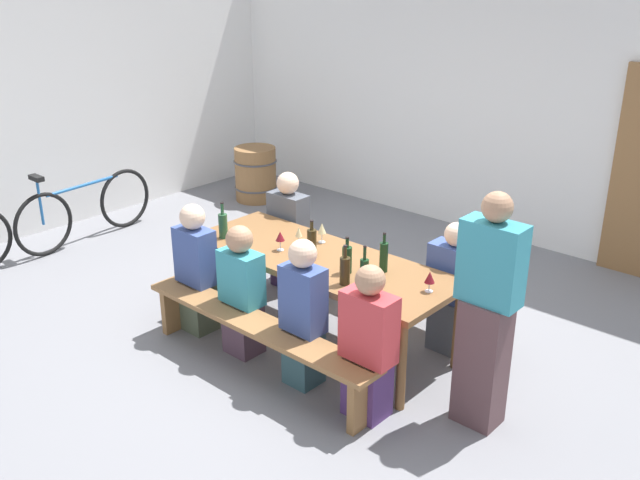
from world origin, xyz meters
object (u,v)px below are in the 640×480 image
Objects in this scene: wine_glass_1 at (364,279)px; standing_host at (486,317)px; wine_bottle_2 at (347,259)px; seated_guest_near_2 at (303,315)px; tasting_table at (320,265)px; wine_barrel at (256,174)px; seated_guest_far_1 at (452,291)px; wine_bottle_1 at (364,271)px; wine_bottle_4 at (223,225)px; wine_glass_2 at (299,233)px; bench_far at (374,272)px; seated_guest_near_0 at (196,271)px; seated_guest_far_0 at (289,233)px; wine_glass_0 at (322,229)px; bench_near at (256,332)px; wine_bottle_3 at (384,256)px; seated_guest_near_3 at (368,346)px; wine_bottle_0 at (345,270)px; wine_glass_3 at (280,237)px; seated_guest_near_1 at (242,293)px; wine_bottle_5 at (312,242)px; wine_glass_4 at (430,278)px; parked_bicycle_0 at (85,210)px.

wine_glass_1 is 0.93m from standing_host.
wine_bottle_2 is 0.57m from seated_guest_near_2.
tasting_table is 3.34× the size of wine_barrel.
wine_glass_1 is 0.13× the size of seated_guest_far_1.
wine_bottle_2 is 0.25× the size of seated_guest_near_2.
wine_bottle_1 is 2.18× the size of wine_glass_1.
wine_barrel is at bearing 132.02° from wine_bottle_4.
bench_far is at bearing 65.19° from wine_glass_2.
wine_glass_1 is at bearing -78.58° from seated_guest_near_0.
seated_guest_far_0 is (-1.59, 0.85, -0.30)m from wine_glass_1.
wine_bottle_2 is 1.27m from wine_bottle_4.
wine_glass_0 is 0.15× the size of seated_guest_far_0.
bench_near is at bearing -69.21° from wine_glass_2.
wine_bottle_3 is at bearing -64.02° from seated_guest_near_0.
wine_bottle_4 is 2.23× the size of wine_glass_1.
wine_bottle_2 is at bearing -66.46° from bench_far.
seated_guest_near_0 reaches higher than wine_glass_1.
wine_glass_0 is 0.25× the size of wine_barrel.
seated_guest_near_3 is 2.22m from seated_guest_far_0.
seated_guest_near_2 is at bearing -121.12° from wine_bottle_1.
wine_bottle_3 reaches higher than wine_bottle_0.
tasting_table is at bearing 158.29° from wine_glass_1.
wine_bottle_4 is (-1.26, -0.16, 0.00)m from wine_bottle_2.
wine_glass_0 is 0.15× the size of seated_guest_near_2.
bench_near is 1.96× the size of seated_guest_far_0.
wine_bottle_4 is at bearing -172.94° from wine_bottle_2.
seated_guest_near_0 is (0.02, -0.34, -0.31)m from wine_bottle_4.
wine_barrel is at bearing 140.19° from wine_glass_3.
wine_glass_2 is at bearing -1.11° from seated_guest_near_1.
wine_glass_2 is 0.23× the size of wine_barrel.
seated_guest_far_1 is at bearing 2.77° from seated_guest_near_3.
bench_far is at bearing 123.86° from wine_glass_1.
seated_guest_near_1 is 1.98m from standing_host.
seated_guest_near_3 is at bearing -53.70° from bench_far.
wine_glass_1 is 0.09× the size of standing_host.
wine_glass_0 is 1.04m from seated_guest_near_2.
wine_bottle_5 is at bearing 15.08° from wine_bottle_4.
wine_bottle_4 is 3.30m from wine_barrel.
wine_glass_4 is at bearing -71.49° from seated_guest_near_0.
seated_guest_near_2 reaches higher than wine_glass_2.
wine_barrel is 2.31m from parked_bicycle_0.
wine_bottle_1 is 0.45× the size of wine_barrel.
wine_barrel is at bearing 45.15° from seated_guest_near_1.
bench_far is at bearing -25.09° from wine_barrel.
wine_glass_1 is 0.13× the size of seated_guest_near_1.
seated_guest_far_1 is at bearing 74.28° from wine_glass_1.
seated_guest_near_2 is (0.66, -0.65, -0.29)m from wine_glass_2.
bench_far is 1.60m from seated_guest_near_0.
wine_glass_0 is at bearing 68.49° from wine_glass_3.
wine_bottle_5 is 0.18× the size of standing_host.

